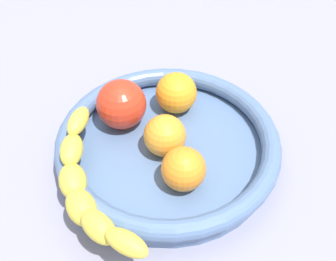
{
  "coord_description": "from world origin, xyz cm",
  "views": [
    {
      "loc": [
        18.11,
        -30.76,
        44.29
      ],
      "look_at": [
        0.0,
        0.0,
        7.97
      ],
      "focal_mm": 42.37,
      "sensor_mm": 36.0,
      "label": 1
    }
  ],
  "objects_px": {
    "banana_draped_left": "(84,187)",
    "orange_front": "(176,93)",
    "orange_mid_right": "(183,169)",
    "fruit_bowl": "(168,144)",
    "orange_mid_left": "(168,137)",
    "tomato_red": "(121,104)"
  },
  "relations": [
    {
      "from": "banana_draped_left",
      "to": "orange_mid_right",
      "type": "relative_size",
      "value": 3.53
    },
    {
      "from": "orange_front",
      "to": "orange_mid_right",
      "type": "distance_m",
      "value": 0.14
    },
    {
      "from": "banana_draped_left",
      "to": "orange_front",
      "type": "bearing_deg",
      "value": 87.77
    },
    {
      "from": "fruit_bowl",
      "to": "orange_front",
      "type": "distance_m",
      "value": 0.08
    },
    {
      "from": "orange_front",
      "to": "banana_draped_left",
      "type": "bearing_deg",
      "value": -92.23
    },
    {
      "from": "fruit_bowl",
      "to": "orange_front",
      "type": "xyz_separation_m",
      "value": [
        -0.03,
        0.07,
        0.03
      ]
    },
    {
      "from": "orange_front",
      "to": "orange_mid_right",
      "type": "height_order",
      "value": "orange_front"
    },
    {
      "from": "orange_front",
      "to": "orange_mid_right",
      "type": "xyz_separation_m",
      "value": [
        0.08,
        -0.11,
        -0.0
      ]
    },
    {
      "from": "orange_front",
      "to": "orange_mid_left",
      "type": "relative_size",
      "value": 1.07
    },
    {
      "from": "banana_draped_left",
      "to": "orange_mid_right",
      "type": "bearing_deg",
      "value": 44.75
    },
    {
      "from": "fruit_bowl",
      "to": "banana_draped_left",
      "type": "distance_m",
      "value": 0.13
    },
    {
      "from": "orange_mid_left",
      "to": "banana_draped_left",
      "type": "bearing_deg",
      "value": -109.22
    },
    {
      "from": "fruit_bowl",
      "to": "banana_draped_left",
      "type": "height_order",
      "value": "banana_draped_left"
    },
    {
      "from": "fruit_bowl",
      "to": "orange_mid_left",
      "type": "xyz_separation_m",
      "value": [
        0.0,
        -0.01,
        0.02
      ]
    },
    {
      "from": "banana_draped_left",
      "to": "orange_front",
      "type": "distance_m",
      "value": 0.2
    },
    {
      "from": "orange_mid_left",
      "to": "tomato_red",
      "type": "xyz_separation_m",
      "value": [
        -0.08,
        0.02,
        0.01
      ]
    },
    {
      "from": "orange_mid_left",
      "to": "orange_mid_right",
      "type": "height_order",
      "value": "same"
    },
    {
      "from": "banana_draped_left",
      "to": "orange_mid_left",
      "type": "distance_m",
      "value": 0.12
    },
    {
      "from": "tomato_red",
      "to": "fruit_bowl",
      "type": "bearing_deg",
      "value": -5.18
    },
    {
      "from": "banana_draped_left",
      "to": "tomato_red",
      "type": "relative_size",
      "value": 2.78
    },
    {
      "from": "banana_draped_left",
      "to": "orange_mid_left",
      "type": "bearing_deg",
      "value": 70.78
    },
    {
      "from": "orange_mid_left",
      "to": "orange_front",
      "type": "bearing_deg",
      "value": 112.81
    }
  ]
}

